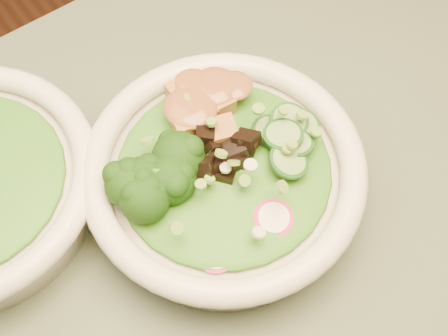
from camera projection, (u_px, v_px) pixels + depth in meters
dining_table at (411, 235)px, 0.67m from camera, size 1.20×0.80×0.75m
salad_bowl at (224, 178)px, 0.53m from camera, size 0.24×0.24×0.06m
lettuce_bed at (224, 167)px, 0.52m from camera, size 0.18×0.18×0.02m
broccoli_florets at (159, 182)px, 0.50m from camera, size 0.09×0.08×0.04m
radish_slices at (253, 226)px, 0.49m from camera, size 0.10×0.07×0.02m
cucumber_slices at (290, 142)px, 0.52m from camera, size 0.08×0.08×0.03m
mushroom_heap at (220, 150)px, 0.51m from camera, size 0.08×0.08×0.04m
tofu_cubes at (204, 108)px, 0.53m from camera, size 0.09×0.08×0.03m
peanut_sauce at (203, 100)px, 0.52m from camera, size 0.06×0.05×0.01m
scallion_garnish at (224, 155)px, 0.50m from camera, size 0.17×0.17×0.02m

